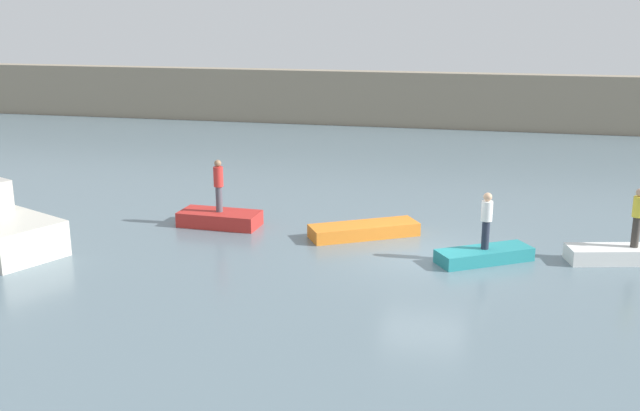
# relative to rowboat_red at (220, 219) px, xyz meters

# --- Properties ---
(ground_plane) EXTENTS (120.00, 120.00, 0.00)m
(ground_plane) POSITION_rel_rowboat_red_xyz_m (7.00, -1.61, -0.24)
(ground_plane) COLOR slate
(embankment_wall) EXTENTS (80.00, 1.20, 3.28)m
(embankment_wall) POSITION_rel_rowboat_red_xyz_m (7.00, 22.48, 1.39)
(embankment_wall) COLOR gray
(embankment_wall) RESTS_ON ground_plane
(rowboat_red) EXTENTS (2.71, 1.30, 0.49)m
(rowboat_red) POSITION_rel_rowboat_red_xyz_m (0.00, 0.00, 0.00)
(rowboat_red) COLOR red
(rowboat_red) RESTS_ON ground_plane
(rowboat_orange) EXTENTS (3.52, 2.65, 0.42)m
(rowboat_orange) POSITION_rel_rowboat_red_xyz_m (4.90, -0.09, -0.04)
(rowboat_orange) COLOR orange
(rowboat_orange) RESTS_ON ground_plane
(rowboat_teal) EXTENTS (2.86, 2.27, 0.39)m
(rowboat_teal) POSITION_rel_rowboat_red_xyz_m (8.67, -1.69, -0.05)
(rowboat_teal) COLOR teal
(rowboat_teal) RESTS_ON ground_plane
(rowboat_white) EXTENTS (3.86, 1.78, 0.45)m
(rowboat_white) POSITION_rel_rowboat_red_xyz_m (12.84, -0.75, -0.02)
(rowboat_white) COLOR white
(rowboat_white) RESTS_ON ground_plane
(person_red_shirt) EXTENTS (0.32, 0.32, 1.76)m
(person_red_shirt) POSITION_rel_rowboat_red_xyz_m (0.00, -0.00, 1.22)
(person_red_shirt) COLOR #4C4C56
(person_red_shirt) RESTS_ON rowboat_red
(person_white_shirt) EXTENTS (0.32, 0.32, 1.66)m
(person_white_shirt) POSITION_rel_rowboat_red_xyz_m (8.67, -1.69, 1.07)
(person_white_shirt) COLOR #232838
(person_white_shirt) RESTS_ON rowboat_teal
(person_yellow_shirt) EXTENTS (0.32, 0.32, 1.72)m
(person_yellow_shirt) POSITION_rel_rowboat_red_xyz_m (12.84, -0.75, 1.17)
(person_yellow_shirt) COLOR #38332D
(person_yellow_shirt) RESTS_ON rowboat_white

